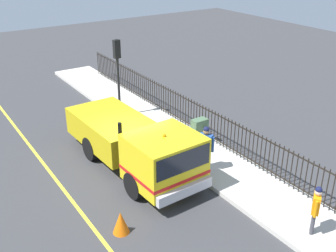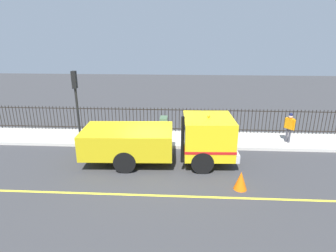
% 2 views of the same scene
% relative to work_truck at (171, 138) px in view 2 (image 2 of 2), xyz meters
% --- Properties ---
extents(ground_plane, '(56.10, 56.10, 0.00)m').
position_rel_work_truck_xyz_m(ground_plane, '(-0.02, 0.84, -1.19)').
color(ground_plane, '#38383A').
rests_on(ground_plane, ground).
extents(sidewalk_slab, '(2.41, 25.50, 0.16)m').
position_rel_work_truck_xyz_m(sidewalk_slab, '(2.72, 0.84, -1.11)').
color(sidewalk_slab, beige).
rests_on(sidewalk_slab, ground).
extents(lane_marking, '(0.12, 22.95, 0.01)m').
position_rel_work_truck_xyz_m(lane_marking, '(-2.85, 0.84, -1.19)').
color(lane_marking, yellow).
rests_on(lane_marking, ground).
extents(work_truck, '(2.58, 6.92, 2.48)m').
position_rel_work_truck_xyz_m(work_truck, '(0.00, 0.00, 0.00)').
color(work_truck, yellow).
rests_on(work_truck, ground).
extents(worker_standing, '(0.44, 0.58, 1.78)m').
position_rel_work_truck_xyz_m(worker_standing, '(2.00, -1.46, 0.06)').
color(worker_standing, '#264C99').
rests_on(worker_standing, sidewalk_slab).
extents(pedestrian_distant, '(0.51, 0.43, 1.59)m').
position_rel_work_truck_xyz_m(pedestrian_distant, '(2.39, -6.05, -0.05)').
color(pedestrian_distant, orange).
rests_on(pedestrian_distant, sidewalk_slab).
extents(iron_fence, '(0.04, 21.71, 1.42)m').
position_rel_work_truck_xyz_m(iron_fence, '(3.74, 0.84, -0.32)').
color(iron_fence, black).
rests_on(iron_fence, sidewalk_slab).
extents(traffic_light_near, '(0.32, 0.24, 3.74)m').
position_rel_work_truck_xyz_m(traffic_light_near, '(1.74, 4.86, 1.63)').
color(traffic_light_near, black).
rests_on(traffic_light_near, sidewalk_slab).
extents(utility_cabinet, '(0.66, 0.41, 0.99)m').
position_rel_work_truck_xyz_m(utility_cabinet, '(3.30, 0.57, -0.53)').
color(utility_cabinet, '#4C6B4C').
rests_on(utility_cabinet, sidewalk_slab).
extents(traffic_cone, '(0.51, 0.51, 0.73)m').
position_rel_work_truck_xyz_m(traffic_cone, '(-2.21, -2.74, -0.83)').
color(traffic_cone, orange).
rests_on(traffic_cone, ground).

